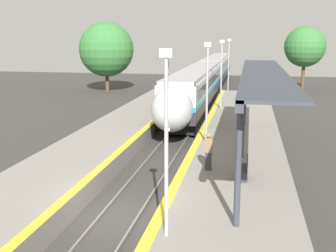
{
  "coord_description": "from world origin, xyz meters",
  "views": [
    {
      "loc": [
        4.66,
        -14.47,
        6.83
      ],
      "look_at": [
        0.59,
        6.57,
        2.21
      ],
      "focal_mm": 45.0,
      "sensor_mm": 36.0,
      "label": 1
    }
  ],
  "objects_px": {
    "lamppost_mid": "(207,86)",
    "platform_bench": "(244,168)",
    "train": "(208,77)",
    "person_waiting": "(208,151)",
    "lamppost_farthest": "(229,61)",
    "railway_signal": "(167,83)",
    "lamppost_near": "(166,133)",
    "lamppost_far": "(221,70)"
  },
  "relations": [
    {
      "from": "lamppost_mid",
      "to": "lamppost_far",
      "type": "bearing_deg",
      "value": 90.0
    },
    {
      "from": "train",
      "to": "lamppost_far",
      "type": "xyz_separation_m",
      "value": [
        2.38,
        -12.9,
        1.83
      ]
    },
    {
      "from": "train",
      "to": "railway_signal",
      "type": "distance_m",
      "value": 13.7
    },
    {
      "from": "platform_bench",
      "to": "person_waiting",
      "type": "distance_m",
      "value": 1.87
    },
    {
      "from": "person_waiting",
      "to": "lamppost_farthest",
      "type": "relative_size",
      "value": 0.31
    },
    {
      "from": "train",
      "to": "person_waiting",
      "type": "bearing_deg",
      "value": -84.23
    },
    {
      "from": "platform_bench",
      "to": "train",
      "type": "bearing_deg",
      "value": 98.56
    },
    {
      "from": "person_waiting",
      "to": "railway_signal",
      "type": "bearing_deg",
      "value": 107.4
    },
    {
      "from": "lamppost_near",
      "to": "lamppost_mid",
      "type": "xyz_separation_m",
      "value": [
        0.0,
        11.68,
        0.0
      ]
    },
    {
      "from": "platform_bench",
      "to": "lamppost_mid",
      "type": "distance_m",
      "value": 6.92
    },
    {
      "from": "lamppost_near",
      "to": "lamppost_farthest",
      "type": "bearing_deg",
      "value": 90.0
    },
    {
      "from": "platform_bench",
      "to": "lamppost_mid",
      "type": "relative_size",
      "value": 0.27
    },
    {
      "from": "railway_signal",
      "to": "train",
      "type": "bearing_deg",
      "value": 81.33
    },
    {
      "from": "train",
      "to": "lamppost_farthest",
      "type": "xyz_separation_m",
      "value": [
        2.38,
        -1.22,
        1.83
      ]
    },
    {
      "from": "railway_signal",
      "to": "lamppost_farthest",
      "type": "relative_size",
      "value": 0.88
    },
    {
      "from": "train",
      "to": "lamppost_farthest",
      "type": "height_order",
      "value": "lamppost_farthest"
    },
    {
      "from": "lamppost_mid",
      "to": "person_waiting",
      "type": "bearing_deg",
      "value": -83.08
    },
    {
      "from": "platform_bench",
      "to": "railway_signal",
      "type": "bearing_deg",
      "value": 111.37
    },
    {
      "from": "railway_signal",
      "to": "lamppost_far",
      "type": "height_order",
      "value": "lamppost_far"
    },
    {
      "from": "train",
      "to": "lamppost_near",
      "type": "xyz_separation_m",
      "value": [
        2.38,
        -36.25,
        1.83
      ]
    },
    {
      "from": "person_waiting",
      "to": "lamppost_mid",
      "type": "bearing_deg",
      "value": 96.92
    },
    {
      "from": "lamppost_near",
      "to": "lamppost_far",
      "type": "xyz_separation_m",
      "value": [
        0.0,
        23.35,
        0.0
      ]
    },
    {
      "from": "platform_bench",
      "to": "lamppost_near",
      "type": "relative_size",
      "value": 0.27
    },
    {
      "from": "lamppost_mid",
      "to": "train",
      "type": "bearing_deg",
      "value": 95.53
    },
    {
      "from": "train",
      "to": "lamppost_mid",
      "type": "xyz_separation_m",
      "value": [
        2.38,
        -24.58,
        1.83
      ]
    },
    {
      "from": "lamppost_far",
      "to": "platform_bench",
      "type": "bearing_deg",
      "value": -82.84
    },
    {
      "from": "platform_bench",
      "to": "lamppost_far",
      "type": "relative_size",
      "value": 0.27
    },
    {
      "from": "lamppost_farthest",
      "to": "lamppost_mid",
      "type": "bearing_deg",
      "value": -90.0
    },
    {
      "from": "lamppost_mid",
      "to": "lamppost_far",
      "type": "xyz_separation_m",
      "value": [
        0.0,
        11.68,
        0.0
      ]
    },
    {
      "from": "person_waiting",
      "to": "railway_signal",
      "type": "distance_m",
      "value": 16.95
    },
    {
      "from": "platform_bench",
      "to": "railway_signal",
      "type": "height_order",
      "value": "railway_signal"
    },
    {
      "from": "platform_bench",
      "to": "lamppost_farthest",
      "type": "distance_m",
      "value": 29.52
    },
    {
      "from": "lamppost_near",
      "to": "lamppost_farthest",
      "type": "distance_m",
      "value": 35.03
    },
    {
      "from": "lamppost_far",
      "to": "lamppost_mid",
      "type": "bearing_deg",
      "value": -90.0
    },
    {
      "from": "railway_signal",
      "to": "lamppost_mid",
      "type": "bearing_deg",
      "value": -68.11
    },
    {
      "from": "lamppost_mid",
      "to": "platform_bench",
      "type": "bearing_deg",
      "value": -69.61
    },
    {
      "from": "train",
      "to": "platform_bench",
      "type": "height_order",
      "value": "train"
    },
    {
      "from": "platform_bench",
      "to": "lamppost_mid",
      "type": "xyz_separation_m",
      "value": [
        -2.22,
        5.96,
        2.71
      ]
    },
    {
      "from": "train",
      "to": "lamppost_near",
      "type": "bearing_deg",
      "value": -86.24
    },
    {
      "from": "lamppost_far",
      "to": "railway_signal",
      "type": "bearing_deg",
      "value": -172.04
    },
    {
      "from": "train",
      "to": "platform_bench",
      "type": "distance_m",
      "value": 30.9
    },
    {
      "from": "person_waiting",
      "to": "lamppost_farthest",
      "type": "height_order",
      "value": "lamppost_farthest"
    }
  ]
}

